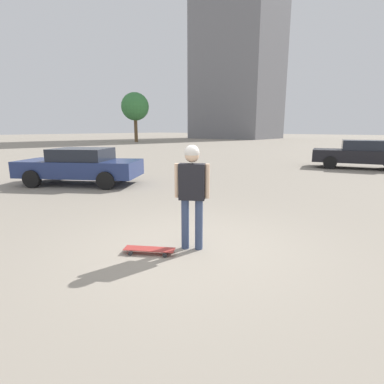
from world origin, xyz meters
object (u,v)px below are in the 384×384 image
object	(u,v)px
person	(192,186)
car_parked_far	(362,154)
skateboard	(149,250)
car_parked_near	(81,165)

from	to	relation	value
person	car_parked_far	size ratio (longest dim) A/B	0.36
car_parked_far	person	bearing A→B (deg)	74.59
skateboard	person	bearing A→B (deg)	-155.28
person	car_parked_near	bearing A→B (deg)	131.66
car_parked_near	skateboard	bearing A→B (deg)	125.43
person	skateboard	distance (m)	1.26
skateboard	car_parked_near	xyz separation A→B (m)	(-2.81, -6.64, 0.63)
person	car_parked_far	xyz separation A→B (m)	(-13.73, 0.17, -0.34)
car_parked_near	person	bearing A→B (deg)	131.04
person	car_parked_far	bearing A→B (deg)	58.30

